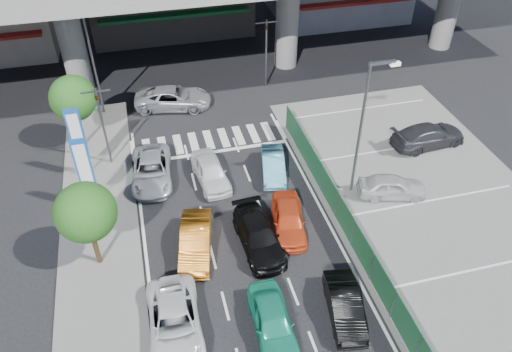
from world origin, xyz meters
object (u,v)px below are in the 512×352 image
object	(u,v)px
street_lamp_right	(365,120)
signboard_near	(83,166)
signboard_far	(77,134)
sedan_white_mid_left	(175,322)
wagon_silver_front_left	(152,170)
taxi_orange_right	(288,219)
kei_truck_front_right	(273,165)
crossing_wagon_silver	(173,98)
tree_near	(86,212)
taxi_teal_mid	(272,321)
traffic_light_right	(266,37)
parked_sedan_white	(392,186)
sedan_black_mid	(259,236)
traffic_cone	(343,215)
tree_far	(73,98)
sedan_white_front_mid	(211,172)
parked_sedan_dgrey	(429,135)
hatch_black_mid_right	(345,306)
street_lamp_left	(93,50)
taxi_orange_left	(196,241)
traffic_light_left	(99,108)

from	to	relation	value
street_lamp_right	signboard_near	distance (m)	14.61
signboard_far	sedan_white_mid_left	world-z (taller)	signboard_far
wagon_silver_front_left	taxi_orange_right	bearing A→B (deg)	-37.11
kei_truck_front_right	crossing_wagon_silver	xyz separation A→B (m)	(-4.77, 9.02, 0.13)
tree_near	kei_truck_front_right	bearing A→B (deg)	24.55
taxi_teal_mid	taxi_orange_right	bearing A→B (deg)	68.53
traffic_light_right	parked_sedan_white	bearing A→B (deg)	-76.13
street_lamp_right	sedan_black_mid	distance (m)	8.09
signboard_far	parked_sedan_white	xyz separation A→B (m)	(16.56, -6.00, -2.36)
street_lamp_right	taxi_orange_right	bearing A→B (deg)	-155.82
signboard_near	sedan_white_mid_left	size ratio (longest dim) A/B	0.99
tree_near	crossing_wagon_silver	bearing A→B (deg)	68.62
sedan_black_mid	traffic_cone	distance (m)	4.86
tree_far	taxi_orange_right	world-z (taller)	tree_far
sedan_white_mid_left	taxi_orange_right	size ratio (longest dim) A/B	1.18
tree_far	taxi_teal_mid	bearing A→B (deg)	-64.12
sedan_white_front_mid	parked_sedan_dgrey	bearing A→B (deg)	-5.72
hatch_black_mid_right	sedan_white_front_mid	size ratio (longest dim) A/B	0.92
sedan_white_front_mid	hatch_black_mid_right	bearing A→B (deg)	-75.49
street_lamp_left	taxi_orange_left	xyz separation A→B (m)	(4.01, -14.40, -4.08)
tree_near	parked_sedan_dgrey	distance (m)	21.17
sedan_black_mid	traffic_cone	size ratio (longest dim) A/B	7.18
taxi_teal_mid	tree_far	bearing A→B (deg)	118.02
signboard_near	traffic_light_right	bearing A→B (deg)	40.91
tree_far	taxi_orange_right	size ratio (longest dim) A/B	1.19
taxi_orange_left	parked_sedan_white	world-z (taller)	taxi_orange_left
taxi_orange_left	parked_sedan_dgrey	xyz separation A→B (m)	(15.74, 5.30, 0.08)
signboard_far	sedan_black_mid	xyz separation A→B (m)	(8.40, -7.79, -2.40)
tree_far	traffic_cone	xyz separation A→B (m)	(13.40, -10.64, -3.01)
tree_far	signboard_near	bearing A→B (deg)	-84.73
tree_far	sedan_white_mid_left	bearing A→B (deg)	-75.67
street_lamp_left	signboard_far	world-z (taller)	street_lamp_left
taxi_teal_mid	traffic_cone	world-z (taller)	taxi_teal_mid
crossing_wagon_silver	sedan_white_front_mid	bearing A→B (deg)	-160.85
signboard_near	crossing_wagon_silver	size ratio (longest dim) A/B	0.89
sedan_white_front_mid	crossing_wagon_silver	distance (m)	8.87
sedan_white_front_mid	traffic_cone	distance (m)	7.95
signboard_far	tree_far	bearing A→B (deg)	93.26
sedan_white_mid_left	taxi_orange_left	distance (m)	4.64
taxi_orange_left	sedan_white_front_mid	world-z (taller)	same
signboard_near	taxi_teal_mid	xyz separation A→B (m)	(7.29, -9.76, -2.37)
kei_truck_front_right	traffic_cone	size ratio (longest dim) A/B	5.85
kei_truck_front_right	crossing_wagon_silver	world-z (taller)	crossing_wagon_silver
wagon_silver_front_left	sedan_white_front_mid	world-z (taller)	sedan_white_front_mid
tree_far	sedan_white_mid_left	size ratio (longest dim) A/B	1.01
signboard_near	traffic_light_left	bearing A→B (deg)	75.98
crossing_wagon_silver	parked_sedan_white	size ratio (longest dim) A/B	1.41
signboard_far	tree_near	bearing A→B (deg)	-85.10
street_lamp_left	traffic_cone	size ratio (longest dim) A/B	12.63
taxi_orange_left	kei_truck_front_right	distance (m)	7.39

